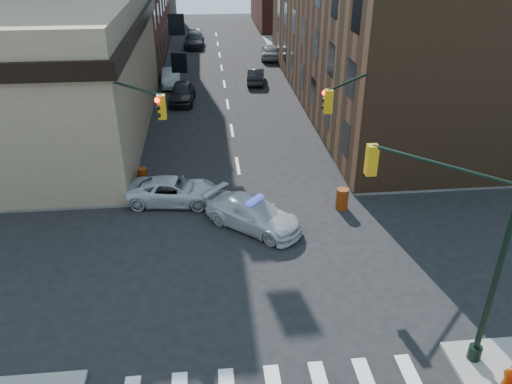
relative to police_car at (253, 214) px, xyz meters
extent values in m
plane|color=black|center=(-0.28, -2.91, -0.73)|extent=(140.00, 140.00, 0.00)
cube|color=gray|center=(22.72, 29.84, -0.66)|extent=(34.00, 54.50, 0.15)
cube|color=#472F1C|center=(12.72, 19.59, 6.27)|extent=(14.00, 34.00, 14.00)
cylinder|color=black|center=(6.52, -9.21, 3.42)|extent=(0.20, 0.20, 8.00)
cylinder|color=black|center=(6.52, -9.21, -0.33)|extent=(0.44, 0.44, 0.50)
cylinder|color=black|center=(4.93, -7.62, 5.92)|extent=(3.27, 3.27, 0.12)
cube|color=#BF8C0C|center=(3.34, -6.03, 5.42)|extent=(0.35, 0.35, 1.05)
sphere|color=#FF0C05|center=(3.50, -5.87, 5.77)|extent=(0.22, 0.22, 0.22)
sphere|color=black|center=(3.50, -5.87, 5.44)|extent=(0.22, 0.22, 0.22)
sphere|color=black|center=(3.50, -5.87, 5.11)|extent=(0.22, 0.22, 0.22)
cylinder|color=black|center=(-7.08, 3.39, 3.42)|extent=(0.20, 0.20, 8.00)
cylinder|color=black|center=(-7.08, 3.39, -0.33)|extent=(0.44, 0.44, 0.50)
cylinder|color=black|center=(-5.49, 1.80, 5.92)|extent=(3.27, 3.27, 0.12)
cube|color=#BF8C0C|center=(-3.89, 0.21, 5.42)|extent=(0.35, 0.35, 1.05)
sphere|color=#FF0C05|center=(-4.05, 0.05, 5.77)|extent=(0.22, 0.22, 0.22)
sphere|color=black|center=(-4.05, 0.05, 5.44)|extent=(0.22, 0.22, 0.22)
sphere|color=black|center=(-4.05, 0.05, 5.11)|extent=(0.22, 0.22, 0.22)
cylinder|color=black|center=(6.52, 3.39, 3.42)|extent=(0.20, 0.20, 8.00)
cylinder|color=black|center=(6.52, 3.39, -0.33)|extent=(0.44, 0.44, 0.50)
cylinder|color=black|center=(4.93, 1.80, 5.92)|extent=(3.27, 3.27, 0.12)
cube|color=#BF8C0C|center=(3.34, 0.21, 5.42)|extent=(0.35, 0.35, 1.05)
sphere|color=#FF0C05|center=(3.19, 0.36, 5.77)|extent=(0.22, 0.22, 0.22)
sphere|color=black|center=(3.19, 0.36, 5.44)|extent=(0.22, 0.22, 0.22)
sphere|color=black|center=(3.19, 0.36, 5.11)|extent=(0.22, 0.22, 0.22)
cylinder|color=black|center=(7.22, 23.09, 0.72)|extent=(0.24, 0.24, 2.60)
sphere|color=brown|center=(7.22, 23.09, 2.77)|extent=(3.00, 3.00, 3.00)
cylinder|color=black|center=(7.22, 31.09, 0.72)|extent=(0.24, 0.24, 2.60)
sphere|color=brown|center=(7.22, 31.09, 2.77)|extent=(3.00, 3.00, 3.00)
imported|color=silver|center=(0.00, 0.00, 0.00)|extent=(5.13, 4.87, 1.46)
imported|color=silver|center=(-3.93, 2.89, -0.05)|extent=(5.11, 2.82, 1.36)
imported|color=black|center=(-3.97, 20.05, 0.09)|extent=(2.28, 4.95, 1.64)
imported|color=#96999E|center=(-5.09, 25.09, 0.02)|extent=(1.70, 4.58, 1.50)
imported|color=black|center=(-3.14, 41.54, 0.09)|extent=(2.56, 5.77, 1.64)
imported|color=black|center=(2.68, 25.10, -0.04)|extent=(2.01, 4.33, 1.37)
imported|color=gray|center=(5.22, 34.58, 0.09)|extent=(2.51, 5.02, 1.64)
imported|color=black|center=(-7.50, 5.80, 0.32)|extent=(0.76, 0.60, 1.81)
imported|color=black|center=(-12.83, 5.52, 0.35)|extent=(0.97, 0.79, 1.86)
imported|color=#202330|center=(-12.06, 6.63, 0.34)|extent=(1.01, 1.14, 1.85)
cylinder|color=#CB6609|center=(4.72, 1.34, -0.17)|extent=(0.67, 0.67, 1.12)
cylinder|color=#DC590A|center=(-5.78, 5.21, -0.25)|extent=(0.71, 0.71, 0.97)
camera|label=1|loc=(-1.97, -20.54, 12.22)|focal=35.00mm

